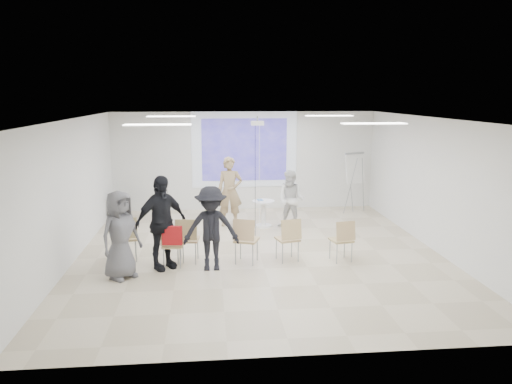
{
  "coord_description": "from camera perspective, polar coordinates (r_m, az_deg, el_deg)",
  "views": [
    {
      "loc": [
        -1.1,
        -10.66,
        3.5
      ],
      "look_at": [
        0.0,
        0.8,
        1.25
      ],
      "focal_mm": 35.0,
      "sensor_mm": 36.0,
      "label": 1
    }
  ],
  "objects": [
    {
      "name": "audience_outer",
      "position": [
        9.9,
        -15.28,
        -4.17
      ],
      "size": [
        1.1,
        1.11,
        1.93
      ],
      "primitive_type": "imported",
      "rotation": [
        0.0,
        0.0,
        0.8
      ],
      "color": "slate",
      "rests_on": "floor"
    },
    {
      "name": "fluor_panel_se",
      "position": [
        9.69,
        13.32,
        7.63
      ],
      "size": [
        1.2,
        0.3,
        0.02
      ],
      "primitive_type": "cube",
      "color": "white",
      "rests_on": "ceiling"
    },
    {
      "name": "red_jacket",
      "position": [
        10.2,
        -9.56,
        -4.92
      ],
      "size": [
        0.41,
        0.14,
        0.38
      ],
      "primitive_type": "cube",
      "rotation": [
        0.0,
        0.0,
        -0.13
      ],
      "color": "#B21619",
      "rests_on": "chair_left_mid"
    },
    {
      "name": "fluor_panel_sw",
      "position": [
        9.22,
        -11.17,
        7.55
      ],
      "size": [
        1.2,
        0.3,
        0.02
      ],
      "primitive_type": "cube",
      "color": "white",
      "rests_on": "ceiling"
    },
    {
      "name": "projection_halo",
      "position": [
        15.27,
        -1.33,
        4.86
      ],
      "size": [
        3.2,
        0.01,
        2.3
      ],
      "primitive_type": "cube",
      "color": "silver",
      "rests_on": "wall_back"
    },
    {
      "name": "ceiling_projector",
      "position": [
        12.24,
        0.15,
        7.26
      ],
      "size": [
        0.3,
        0.25,
        3.0
      ],
      "color": "white",
      "rests_on": "ceiling"
    },
    {
      "name": "chair_center",
      "position": [
        10.44,
        -1.22,
        -5.15
      ],
      "size": [
        0.61,
        0.63,
        0.99
      ],
      "rotation": [
        0.0,
        0.0,
        -0.35
      ],
      "color": "tan",
      "rests_on": "floor"
    },
    {
      "name": "fluor_panel_ne",
      "position": [
        13.04,
        8.36,
        8.62
      ],
      "size": [
        1.2,
        0.3,
        0.02
      ],
      "primitive_type": "cube",
      "color": "white",
      "rests_on": "ceiling"
    },
    {
      "name": "player_left",
      "position": [
        13.4,
        -3.02,
        0.57
      ],
      "size": [
        0.82,
        0.59,
        2.13
      ],
      "primitive_type": "imported",
      "rotation": [
        0.0,
        0.0,
        -0.08
      ],
      "color": "#A08662",
      "rests_on": "floor"
    },
    {
      "name": "wall_left",
      "position": [
        11.24,
        -20.6,
        0.09
      ],
      "size": [
        0.1,
        9.0,
        3.0
      ],
      "primitive_type": "cube",
      "color": "silver",
      "rests_on": "floor"
    },
    {
      "name": "controller_right",
      "position": [
        13.35,
        3.12,
        0.95
      ],
      "size": [
        0.08,
        0.11,
        0.04
      ],
      "primitive_type": "cube",
      "rotation": [
        0.0,
        0.0,
        -0.54
      ],
      "color": "white",
      "rests_on": "player_right"
    },
    {
      "name": "chair_far_left",
      "position": [
        10.94,
        -14.62,
        -4.79
      ],
      "size": [
        0.54,
        0.57,
        0.98
      ],
      "rotation": [
        0.0,
        0.0,
        0.18
      ],
      "color": "tan",
      "rests_on": "floor"
    },
    {
      "name": "floor",
      "position": [
        11.29,
        0.39,
        -7.27
      ],
      "size": [
        8.0,
        9.0,
        0.1
      ],
      "primitive_type": "cube",
      "color": "beige",
      "rests_on": "ground"
    },
    {
      "name": "projection_image",
      "position": [
        15.26,
        -1.33,
        4.85
      ],
      "size": [
        2.6,
        0.01,
        1.9
      ],
      "primitive_type": "cube",
      "color": "#372FA0",
      "rests_on": "wall_back"
    },
    {
      "name": "controller_left",
      "position": [
        13.59,
        -2.32,
        2.17
      ],
      "size": [
        0.05,
        0.13,
        0.04
      ],
      "primitive_type": "cube",
      "rotation": [
        0.0,
        0.0,
        -0.08
      ],
      "color": "white",
      "rests_on": "player_left"
    },
    {
      "name": "wall_right",
      "position": [
        12.01,
        20.01,
        0.8
      ],
      "size": [
        0.1,
        9.0,
        3.0
      ],
      "primitive_type": "cube",
      "color": "silver",
      "rests_on": "floor"
    },
    {
      "name": "wall_back",
      "position": [
        15.38,
        -1.34,
        3.59
      ],
      "size": [
        8.0,
        0.1,
        3.0
      ],
      "primitive_type": "cube",
      "color": "silver",
      "rests_on": "floor"
    },
    {
      "name": "audience_left",
      "position": [
        10.21,
        -10.82,
        -2.69
      ],
      "size": [
        1.5,
        1.37,
        2.21
      ],
      "primitive_type": "imported",
      "rotation": [
        0.0,
        0.0,
        0.61
      ],
      "color": "black",
      "rests_on": "floor"
    },
    {
      "name": "chair_right_far",
      "position": [
        10.74,
        9.9,
        -5.12
      ],
      "size": [
        0.51,
        0.53,
        0.91
      ],
      "rotation": [
        0.0,
        0.0,
        0.19
      ],
      "color": "tan",
      "rests_on": "floor"
    },
    {
      "name": "pedestal_table",
      "position": [
        13.39,
        0.86,
        -2.28
      ],
      "size": [
        0.68,
        0.68,
        0.74
      ],
      "rotation": [
        0.0,
        0.0,
        0.15
      ],
      "color": "white",
      "rests_on": "floor"
    },
    {
      "name": "player_right",
      "position": [
        13.19,
        4.04,
        -0.51
      ],
      "size": [
        1.05,
        1.0,
        1.72
      ],
      "primitive_type": "imported",
      "rotation": [
        0.0,
        0.0,
        -0.54
      ],
      "color": "silver",
      "rests_on": "floor"
    },
    {
      "name": "audience_mid",
      "position": [
        10.05,
        -5.16,
        -3.54
      ],
      "size": [
        1.28,
        0.71,
        1.95
      ],
      "primitive_type": "imported",
      "rotation": [
        0.0,
        0.0,
        -0.02
      ],
      "color": "black",
      "rests_on": "floor"
    },
    {
      "name": "flipchart_easel",
      "position": [
        15.13,
        11.24,
        2.65
      ],
      "size": [
        0.74,
        0.59,
        1.82
      ],
      "rotation": [
        0.0,
        0.0,
        0.39
      ],
      "color": "gray",
      "rests_on": "floor"
    },
    {
      "name": "chair_right_inner",
      "position": [
        10.6,
        3.78,
        -5.05
      ],
      "size": [
        0.54,
        0.57,
        0.95
      ],
      "rotation": [
        0.0,
        0.0,
        0.24
      ],
      "color": "tan",
      "rests_on": "floor"
    },
    {
      "name": "chair_left_mid",
      "position": [
        10.39,
        -9.53,
        -5.71
      ],
      "size": [
        0.47,
        0.5,
        0.9
      ],
      "rotation": [
        0.0,
        0.0,
        -0.13
      ],
      "color": "tan",
      "rests_on": "floor"
    },
    {
      "name": "laptop",
      "position": [
        10.71,
        -7.81,
        -5.19
      ],
      "size": [
        0.38,
        0.3,
        0.03
      ],
      "primitive_type": "imported",
      "rotation": [
        0.0,
        0.0,
        3.04
      ],
      "color": "black",
      "rests_on": "chair_left_inner"
    },
    {
      "name": "av_cart",
      "position": [
        14.77,
        -15.18,
        -1.67
      ],
      "size": [
        0.53,
        0.44,
        0.74
      ],
      "rotation": [
        0.0,
        0.0,
        0.09
      ],
      "color": "black",
      "rests_on": "floor"
    },
    {
      "name": "ceiling",
      "position": [
        10.73,
        0.41,
        8.65
      ],
      "size": [
        8.0,
        9.0,
        0.1
      ],
      "primitive_type": "cube",
      "color": "white",
      "rests_on": "wall_back"
    },
    {
      "name": "chair_left_inner",
      "position": [
        10.59,
        -7.88,
        -5.07
      ],
      "size": [
        0.5,
        0.54,
        0.98
      ],
      "rotation": [
        0.0,
        0.0,
        -0.1
      ],
      "color": "tan",
      "rests_on": "floor"
    },
    {
      "name": "fluor_panel_nw",
      "position": [
        12.7,
        -9.65,
        8.51
      ],
      "size": [
        1.2,
        0.3,
        0.02
      ],
      "primitive_type": "cube",
      "color": "white",
      "rests_on": "ceiling"
    }
  ]
}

